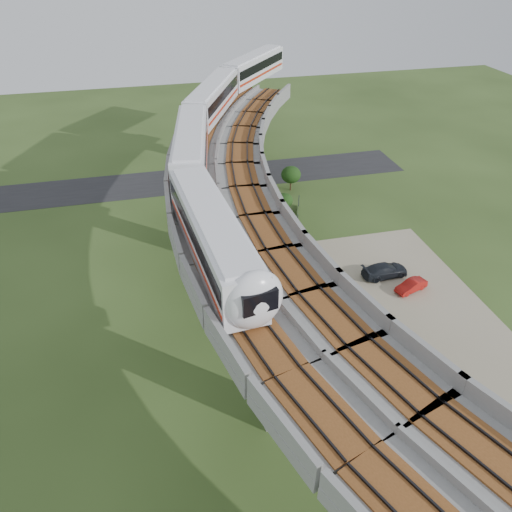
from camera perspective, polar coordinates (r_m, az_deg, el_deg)
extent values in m
plane|color=#31461C|center=(43.97, -2.79, -7.57)|extent=(160.00, 160.00, 0.00)
cube|color=gray|center=(46.48, 15.00, -6.23)|extent=(18.00, 26.00, 0.04)
cube|color=#232326|center=(69.22, -7.68, 8.60)|extent=(60.00, 8.00, 0.03)
cube|color=#99968E|center=(70.58, -0.58, 13.09)|extent=(2.86, 2.93, 8.40)
cube|color=#99968E|center=(69.04, -0.61, 16.82)|extent=(7.21, 5.74, 1.20)
cube|color=#99968E|center=(50.08, -4.22, 3.92)|extent=(2.35, 2.51, 8.40)
cube|color=#99968E|center=(47.89, -4.45, 8.92)|extent=(7.31, 3.58, 1.20)
cube|color=#99968E|center=(33.88, 2.09, -13.28)|extent=(2.35, 2.51, 8.40)
cube|color=#99968E|center=(30.55, 2.28, -7.11)|extent=(7.31, 3.58, 1.20)
cube|color=gray|center=(63.25, -2.19, 16.16)|extent=(16.42, 20.91, 0.80)
cube|color=gray|center=(64.18, -6.10, 17.11)|extent=(8.66, 17.08, 1.00)
cube|color=gray|center=(62.06, 1.81, 16.70)|extent=(8.66, 17.08, 1.00)
cube|color=brown|center=(63.69, -4.20, 16.66)|extent=(10.68, 18.08, 0.12)
cube|color=black|center=(63.65, -4.20, 16.76)|extent=(9.69, 17.59, 0.12)
cube|color=brown|center=(62.61, -0.16, 16.45)|extent=(10.68, 18.08, 0.12)
cube|color=black|center=(62.57, -0.17, 16.55)|extent=(9.69, 17.59, 0.12)
cube|color=gray|center=(46.29, -4.50, 9.37)|extent=(11.77, 20.03, 0.80)
cube|color=gray|center=(46.13, -9.97, 10.09)|extent=(3.22, 18.71, 1.00)
cube|color=gray|center=(46.12, 0.89, 10.60)|extent=(3.22, 18.71, 1.00)
cube|color=brown|center=(46.16, -7.29, 9.75)|extent=(5.44, 19.05, 0.12)
cube|color=black|center=(46.11, -7.30, 9.88)|extent=(4.35, 18.88, 0.12)
cube|color=brown|center=(46.15, -1.75, 10.01)|extent=(5.44, 19.05, 0.12)
cube|color=black|center=(46.10, -1.75, 10.14)|extent=(4.35, 18.88, 0.12)
cube|color=gray|center=(30.84, 1.29, -4.25)|extent=(11.77, 20.03, 0.80)
cube|color=gray|center=(29.18, -6.49, -4.79)|extent=(3.22, 18.71, 1.00)
cube|color=gray|center=(31.96, 8.41, -1.13)|extent=(3.22, 18.71, 1.00)
cube|color=brown|center=(29.92, -2.58, -4.53)|extent=(5.44, 19.05, 0.12)
cube|color=black|center=(29.85, -2.58, -4.35)|extent=(4.35, 18.88, 0.12)
cube|color=brown|center=(31.34, 5.00, -2.63)|extent=(5.44, 19.05, 0.12)
cube|color=black|center=(31.27, 5.01, -2.45)|extent=(4.35, 18.88, 0.12)
cube|color=white|center=(32.20, -4.97, 2.27)|extent=(3.98, 15.18, 3.20)
cube|color=white|center=(31.35, -5.12, 4.92)|extent=(3.38, 14.38, 0.22)
cube|color=black|center=(31.97, -5.01, 2.96)|extent=(3.99, 14.58, 1.15)
cube|color=red|center=(32.60, -4.91, 1.14)|extent=(3.99, 14.58, 0.30)
cube|color=black|center=(32.98, -4.85, 0.10)|extent=(2.99, 12.87, 0.28)
cube|color=white|center=(46.18, -7.42, 12.14)|extent=(5.13, 15.24, 3.20)
cube|color=white|center=(45.59, -7.58, 14.13)|extent=(4.47, 14.41, 0.22)
cube|color=black|center=(46.02, -7.46, 12.67)|extent=(5.09, 14.66, 1.15)
cube|color=red|center=(46.45, -7.35, 11.28)|extent=(5.09, 14.66, 0.30)
cube|color=black|center=(46.72, -7.29, 10.48)|extent=(3.97, 12.89, 0.28)
cube|color=white|center=(60.75, -4.94, 17.54)|extent=(8.53, 14.81, 3.20)
cube|color=white|center=(60.30, -5.02, 19.09)|extent=(7.73, 13.91, 0.22)
cube|color=black|center=(60.63, -4.96, 17.95)|extent=(8.34, 14.29, 1.15)
cube|color=red|center=(60.96, -4.91, 16.86)|extent=(8.34, 14.29, 0.30)
cube|color=black|center=(61.17, -4.88, 16.23)|extent=(6.89, 12.43, 0.28)
cube|color=white|center=(74.92, -0.26, 20.73)|extent=(11.40, 13.46, 3.20)
cube|color=white|center=(74.56, -0.27, 22.00)|extent=(10.51, 12.54, 0.22)
cube|color=black|center=(74.83, -0.27, 21.07)|extent=(11.07, 13.02, 1.15)
cube|color=red|center=(75.09, -0.26, 20.17)|extent=(11.07, 13.02, 0.30)
cube|color=black|center=(75.26, -0.26, 19.65)|extent=(9.38, 11.20, 0.28)
ellipsoid|color=white|center=(26.46, -0.20, -5.04)|extent=(3.63, 2.45, 3.64)
cylinder|color=#2D382D|center=(61.73, 4.93, 6.32)|extent=(0.08, 0.08, 1.50)
cube|color=#2D382D|center=(59.55, 4.80, 5.24)|extent=(1.69, 4.77, 1.40)
cylinder|color=#2D382D|center=(57.38, 4.79, 4.07)|extent=(0.08, 0.08, 1.50)
cube|color=#2D382D|center=(55.25, 4.90, 2.81)|extent=(1.23, 4.91, 1.40)
cylinder|color=#2D382D|center=(53.15, 5.14, 1.44)|extent=(0.08, 0.08, 1.50)
cube|color=#2D382D|center=(51.10, 5.54, -0.03)|extent=(0.75, 4.99, 1.40)
cylinder|color=#2D382D|center=(49.12, 6.10, -1.62)|extent=(0.08, 0.08, 1.50)
cube|color=#2D382D|center=(47.21, 6.85, -3.32)|extent=(0.27, 5.04, 1.40)
cylinder|color=#2D382D|center=(45.38, 7.81, -5.15)|extent=(0.08, 0.08, 1.50)
cube|color=#2D382D|center=(43.66, 9.00, -7.09)|extent=(0.27, 5.04, 1.40)
cylinder|color=#2D382D|center=(42.05, 10.45, -9.16)|extent=(0.08, 0.08, 1.50)
cube|color=#2D382D|center=(40.58, 12.17, -11.33)|extent=(0.75, 4.99, 1.40)
cylinder|color=#2D382D|center=(39.27, 14.20, -13.60)|extent=(0.08, 0.08, 1.50)
cube|color=#2D382D|center=(38.13, 16.55, -15.92)|extent=(1.23, 4.91, 1.40)
cylinder|color=#2D382D|center=(37.19, 19.23, -18.27)|extent=(0.08, 0.08, 1.50)
cube|color=#2D382D|center=(36.46, 22.24, -20.60)|extent=(1.69, 4.77, 1.40)
cylinder|color=#2D382D|center=(35.95, 25.58, -22.85)|extent=(0.08, 0.08, 1.50)
cylinder|color=#382314|center=(65.69, 3.97, 8.09)|extent=(0.18, 0.18, 1.44)
ellipsoid|color=#173410|center=(65.06, 4.02, 9.26)|extent=(2.55, 2.55, 2.17)
cylinder|color=#382314|center=(59.00, 3.22, 5.12)|extent=(0.18, 0.18, 1.67)
ellipsoid|color=#173410|center=(58.34, 3.26, 6.35)|extent=(2.00, 2.00, 1.70)
cylinder|color=#382314|center=(52.45, 2.60, 0.93)|extent=(0.18, 0.18, 1.27)
ellipsoid|color=#173410|center=(51.71, 2.64, 2.24)|extent=(2.56, 2.56, 2.18)
cylinder|color=#382314|center=(47.28, 5.02, -3.12)|extent=(0.18, 0.18, 1.50)
ellipsoid|color=#173410|center=(46.48, 5.10, -1.76)|extent=(2.07, 2.07, 1.76)
cylinder|color=#382314|center=(42.78, 7.83, -8.11)|extent=(0.18, 0.18, 1.34)
ellipsoid|color=#173410|center=(41.74, 7.99, -6.47)|extent=(3.10, 3.10, 2.63)
cylinder|color=#382314|center=(38.20, 13.54, -15.57)|extent=(0.18, 0.18, 1.16)
ellipsoid|color=#173410|center=(37.10, 13.85, -14.05)|extent=(3.06, 3.06, 2.60)
cylinder|color=#382314|center=(36.02, 19.81, -21.01)|extent=(0.18, 0.18, 1.31)
ellipsoid|color=#173410|center=(34.79, 20.33, -19.48)|extent=(3.09, 3.09, 2.62)
imported|color=silver|center=(40.41, 14.09, -12.12)|extent=(1.74, 3.67, 1.21)
imported|color=#A9140F|center=(49.28, 17.32, -3.27)|extent=(3.50, 2.13, 1.09)
imported|color=black|center=(50.49, 14.52, -1.59)|extent=(4.77, 2.21, 1.35)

